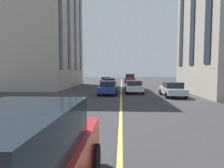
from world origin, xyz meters
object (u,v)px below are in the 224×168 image
(car_grey_near, at_px, (106,81))
(car_red_oncoming, at_px, (130,78))
(car_silver_parked_a, at_px, (110,83))
(car_white_parked_b, at_px, (134,87))
(car_silver_trailing, at_px, (173,89))
(car_blue_mid, at_px, (108,88))

(car_grey_near, bearing_deg, car_red_oncoming, -48.45)
(car_silver_parked_a, bearing_deg, car_white_parked_b, -155.00)
(car_silver_trailing, height_order, car_red_oncoming, car_red_oncoming)
(car_grey_near, relative_size, car_blue_mid, 1.13)
(car_silver_trailing, distance_m, car_red_oncoming, 20.53)
(car_silver_parked_a, xyz_separation_m, car_blue_mid, (-8.48, -0.39, -0.00))
(car_silver_trailing, xyz_separation_m, car_red_oncoming, (20.28, 3.20, 0.27))
(car_silver_parked_a, xyz_separation_m, car_red_oncoming, (10.42, -3.47, 0.27))
(car_grey_near, xyz_separation_m, car_blue_mid, (-14.86, -1.48, -0.00))
(car_silver_parked_a, distance_m, car_red_oncoming, 10.99)
(car_silver_trailing, bearing_deg, car_blue_mid, 77.57)
(car_silver_trailing, bearing_deg, car_white_parked_b, 49.09)
(car_red_oncoming, bearing_deg, car_silver_parked_a, 161.57)
(car_grey_near, bearing_deg, car_silver_parked_a, -170.35)
(car_silver_trailing, distance_m, car_silver_parked_a, 11.90)
(car_white_parked_b, height_order, car_red_oncoming, car_red_oncoming)
(car_silver_parked_a, bearing_deg, car_red_oncoming, -18.43)
(car_red_oncoming, bearing_deg, car_silver_trailing, -171.04)
(car_silver_trailing, relative_size, car_silver_parked_a, 0.89)
(car_silver_trailing, height_order, car_white_parked_b, car_silver_trailing)
(car_silver_parked_a, bearing_deg, car_silver_trailing, -145.92)
(car_silver_trailing, bearing_deg, car_silver_parked_a, 34.08)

